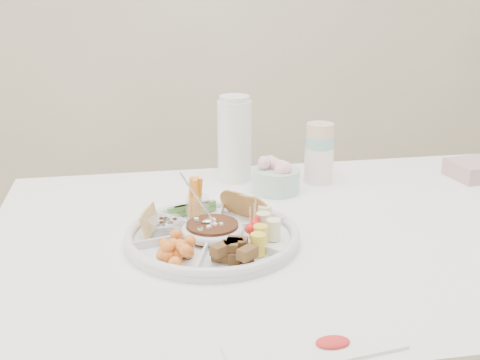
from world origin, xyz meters
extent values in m
cylinder|color=white|center=(-0.25, -0.02, 0.78)|extent=(0.45, 0.45, 0.04)
cylinder|color=#372514|center=(-0.25, -0.02, 0.79)|extent=(0.14, 0.14, 0.04)
cylinder|color=beige|center=(0.10, 0.33, 0.87)|extent=(0.10, 0.10, 0.23)
cylinder|color=white|center=(-0.13, 0.39, 0.88)|extent=(0.10, 0.10, 0.25)
cylinder|color=silver|center=(-0.04, 0.27, 0.81)|extent=(0.14, 0.14, 0.10)
cube|color=#B89597|center=(0.57, 0.29, 0.78)|extent=(0.16, 0.15, 0.05)
cube|color=white|center=(-0.15, -0.45, 0.76)|extent=(0.30, 0.13, 0.01)
camera|label=1|loc=(-0.41, -1.23, 1.33)|focal=45.00mm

